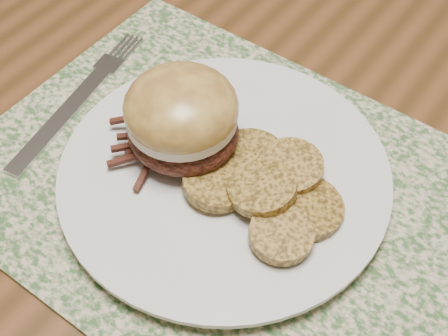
# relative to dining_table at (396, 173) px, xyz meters

# --- Properties ---
(dining_table) EXTENTS (1.50, 0.90, 0.75)m
(dining_table) POSITION_rel_dining_table_xyz_m (0.00, 0.00, 0.00)
(dining_table) COLOR brown
(dining_table) RESTS_ON ground
(placemat) EXTENTS (0.45, 0.33, 0.00)m
(placemat) POSITION_rel_dining_table_xyz_m (-0.09, -0.17, 0.08)
(placemat) COLOR #36592E
(placemat) RESTS_ON dining_table
(dinner_plate) EXTENTS (0.26, 0.26, 0.02)m
(dinner_plate) POSITION_rel_dining_table_xyz_m (-0.10, -0.16, 0.09)
(dinner_plate) COLOR silver
(dinner_plate) RESTS_ON placemat
(pork_sandwich) EXTENTS (0.12, 0.12, 0.07)m
(pork_sandwich) POSITION_rel_dining_table_xyz_m (-0.14, -0.16, 0.13)
(pork_sandwich) COLOR black
(pork_sandwich) RESTS_ON dinner_plate
(roasted_potatoes) EXTENTS (0.15, 0.12, 0.03)m
(roasted_potatoes) POSITION_rel_dining_table_xyz_m (-0.06, -0.16, 0.11)
(roasted_potatoes) COLOR olive
(roasted_potatoes) RESTS_ON dinner_plate
(fork) EXTENTS (0.05, 0.20, 0.00)m
(fork) POSITION_rel_dining_table_xyz_m (-0.27, -0.17, 0.09)
(fork) COLOR #B2B2B9
(fork) RESTS_ON placemat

